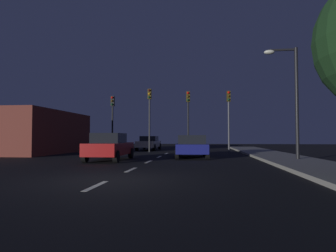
% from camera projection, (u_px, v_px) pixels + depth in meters
% --- Properties ---
extents(ground_plane, '(80.00, 80.00, 0.00)m').
position_uv_depth(ground_plane, '(151.00, 161.00, 15.77)').
color(ground_plane, black).
extents(sidewalk_curb_right, '(3.00, 40.00, 0.15)m').
position_uv_depth(sidewalk_curb_right, '(293.00, 161.00, 14.90)').
color(sidewalk_curb_right, gray).
rests_on(sidewalk_curb_right, ground_plane).
extents(lane_stripe_nearest, '(0.16, 1.60, 0.01)m').
position_uv_depth(lane_stripe_nearest, '(96.00, 186.00, 7.64)').
color(lane_stripe_nearest, silver).
rests_on(lane_stripe_nearest, ground_plane).
extents(lane_stripe_second, '(0.16, 1.60, 0.01)m').
position_uv_depth(lane_stripe_second, '(131.00, 170.00, 11.41)').
color(lane_stripe_second, silver).
rests_on(lane_stripe_second, ground_plane).
extents(lane_stripe_third, '(0.16, 1.60, 0.01)m').
position_uv_depth(lane_stripe_third, '(149.00, 162.00, 15.18)').
color(lane_stripe_third, silver).
rests_on(lane_stripe_third, ground_plane).
extents(lane_stripe_fourth, '(0.16, 1.60, 0.01)m').
position_uv_depth(lane_stripe_fourth, '(159.00, 157.00, 18.95)').
color(lane_stripe_fourth, silver).
rests_on(lane_stripe_fourth, ground_plane).
extents(lane_stripe_fifth, '(0.16, 1.60, 0.01)m').
position_uv_depth(lane_stripe_fifth, '(166.00, 153.00, 22.72)').
color(lane_stripe_fifth, silver).
rests_on(lane_stripe_fifth, ground_plane).
extents(traffic_signal_far_left, '(0.32, 0.38, 4.92)m').
position_uv_depth(traffic_signal_far_left, '(112.00, 113.00, 25.39)').
color(traffic_signal_far_left, black).
rests_on(traffic_signal_far_left, ground_plane).
extents(traffic_signal_center_left, '(0.32, 0.38, 5.50)m').
position_uv_depth(traffic_signal_center_left, '(149.00, 108.00, 25.02)').
color(traffic_signal_center_left, '#2D2D30').
rests_on(traffic_signal_center_left, ground_plane).
extents(traffic_signal_center_right, '(0.32, 0.38, 5.21)m').
position_uv_depth(traffic_signal_center_right, '(188.00, 110.00, 24.62)').
color(traffic_signal_center_right, black).
rests_on(traffic_signal_center_right, ground_plane).
extents(traffic_signal_far_right, '(0.32, 0.38, 5.19)m').
position_uv_depth(traffic_signal_far_right, '(229.00, 110.00, 24.22)').
color(traffic_signal_far_right, '#4C4C51').
rests_on(traffic_signal_far_right, ground_plane).
extents(car_stopped_ahead, '(2.18, 4.18, 1.41)m').
position_uv_depth(car_stopped_ahead, '(192.00, 146.00, 18.09)').
color(car_stopped_ahead, navy).
rests_on(car_stopped_ahead, ground_plane).
extents(car_adjacent_lane, '(1.94, 4.49, 1.51)m').
position_uv_depth(car_adjacent_lane, '(110.00, 147.00, 16.09)').
color(car_adjacent_lane, '#B21919').
rests_on(car_adjacent_lane, ground_plane).
extents(car_oncoming_far, '(1.88, 4.59, 1.40)m').
position_uv_depth(car_oncoming_far, '(149.00, 143.00, 28.82)').
color(car_oncoming_far, beige).
rests_on(car_oncoming_far, ground_plane).
extents(street_lamp_right, '(1.75, 0.36, 6.07)m').
position_uv_depth(street_lamp_right, '(291.00, 91.00, 15.30)').
color(street_lamp_right, black).
rests_on(street_lamp_right, ground_plane).
extents(storefront_left, '(4.15, 9.60, 3.36)m').
position_uv_depth(storefront_left, '(43.00, 132.00, 23.39)').
color(storefront_left, maroon).
rests_on(storefront_left, ground_plane).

